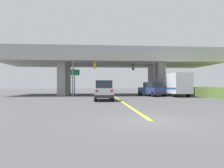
{
  "coord_description": "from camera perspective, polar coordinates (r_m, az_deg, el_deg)",
  "views": [
    {
      "loc": [
        -2.26,
        -8.02,
        1.49
      ],
      "look_at": [
        -0.24,
        19.1,
        1.75
      ],
      "focal_mm": 30.92,
      "sensor_mm": 36.0,
      "label": 1
    }
  ],
  "objects": [
    {
      "name": "ground",
      "position": [
        32.55,
        -0.27,
        -3.17
      ],
      "size": [
        160.0,
        160.0,
        0.0
      ],
      "primitive_type": "plane",
      "color": "#424244"
    },
    {
      "name": "overpass_bridge",
      "position": [
        32.74,
        -0.27,
        6.13
      ],
      "size": [
        34.62,
        10.48,
        7.26
      ],
      "color": "#A8A59E",
      "rests_on": "ground"
    },
    {
      "name": "lane_divider_stripe",
      "position": [
        19.2,
        2.53,
        -4.99
      ],
      "size": [
        0.2,
        21.98,
        0.01
      ],
      "primitive_type": "cube",
      "color": "yellow",
      "rests_on": "ground"
    },
    {
      "name": "suv_lead",
      "position": [
        19.81,
        -2.49,
        -1.93
      ],
      "size": [
        1.88,
        4.48,
        2.02
      ],
      "color": "silver",
      "rests_on": "ground"
    },
    {
      "name": "suv_crossing",
      "position": [
        28.26,
        11.71,
        -1.5
      ],
      "size": [
        3.2,
        4.94,
        2.02
      ],
      "rotation": [
        0.0,
        0.0,
        0.29
      ],
      "color": "navy",
      "rests_on": "ground"
    },
    {
      "name": "box_truck",
      "position": [
        28.81,
        18.24,
        -0.18
      ],
      "size": [
        2.33,
        6.56,
        3.2
      ],
      "color": "silver",
      "rests_on": "ground"
    },
    {
      "name": "traffic_signal_nearside",
      "position": [
        28.27,
        10.09,
        3.44
      ],
      "size": [
        3.25,
        0.36,
        5.47
      ],
      "color": "#56595E",
      "rests_on": "ground"
    },
    {
      "name": "traffic_signal_farside",
      "position": [
        27.91,
        -9.3,
        3.8
      ],
      "size": [
        3.36,
        0.36,
        5.7
      ],
      "color": "slate",
      "rests_on": "ground"
    },
    {
      "name": "highway_sign",
      "position": [
        30.01,
        -11.03,
        2.43
      ],
      "size": [
        1.58,
        0.17,
        4.16
      ],
      "color": "#56595E",
      "rests_on": "ground"
    }
  ]
}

